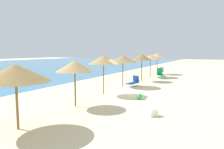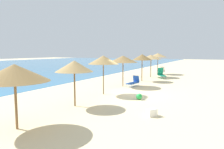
{
  "view_description": "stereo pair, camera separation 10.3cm",
  "coord_description": "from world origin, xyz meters",
  "px_view_note": "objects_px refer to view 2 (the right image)",
  "views": [
    {
      "loc": [
        -14.12,
        -5.57,
        3.02
      ],
      "look_at": [
        0.67,
        1.81,
        1.26
      ],
      "focal_mm": 33.77,
      "sensor_mm": 36.0,
      "label": 1
    },
    {
      "loc": [
        -14.08,
        -5.66,
        3.02
      ],
      "look_at": [
        0.67,
        1.81,
        1.26
      ],
      "focal_mm": 33.77,
      "sensor_mm": 36.0,
      "label": 2
    }
  ],
  "objects_px": {
    "lounge_chair_1": "(133,82)",
    "beach_umbrella_3": "(74,66)",
    "beach_ball": "(139,97)",
    "beach_umbrella_2": "(14,73)",
    "beach_umbrella_4": "(103,60)",
    "beach_umbrella_7": "(151,57)",
    "beach_umbrella_6": "(142,57)",
    "lounge_chair_4": "(161,74)",
    "cooler_box": "(152,112)",
    "lounge_chair_0": "(161,71)",
    "beach_umbrella_8": "(158,55)",
    "beach_umbrella_5": "(123,59)"
  },
  "relations": [
    {
      "from": "lounge_chair_1",
      "to": "beach_umbrella_3",
      "type": "bearing_deg",
      "value": 94.59
    },
    {
      "from": "lounge_chair_1",
      "to": "beach_ball",
      "type": "xyz_separation_m",
      "value": [
        -4.87,
        -2.27,
        -0.17
      ]
    },
    {
      "from": "lounge_chair_1",
      "to": "beach_umbrella_2",
      "type": "bearing_deg",
      "value": 96.09
    },
    {
      "from": "beach_umbrella_4",
      "to": "lounge_chair_1",
      "type": "distance_m",
      "value": 4.91
    },
    {
      "from": "beach_umbrella_2",
      "to": "beach_umbrella_7",
      "type": "bearing_deg",
      "value": 1.0
    },
    {
      "from": "beach_ball",
      "to": "beach_umbrella_6",
      "type": "bearing_deg",
      "value": 17.73
    },
    {
      "from": "lounge_chair_4",
      "to": "cooler_box",
      "type": "height_order",
      "value": "lounge_chair_4"
    },
    {
      "from": "beach_umbrella_2",
      "to": "lounge_chair_1",
      "type": "xyz_separation_m",
      "value": [
        11.98,
        -0.28,
        -1.86
      ]
    },
    {
      "from": "beach_umbrella_2",
      "to": "beach_umbrella_4",
      "type": "xyz_separation_m",
      "value": [
        7.59,
        0.33,
        0.25
      ]
    },
    {
      "from": "beach_umbrella_4",
      "to": "beach_ball",
      "type": "relative_size",
      "value": 7.13
    },
    {
      "from": "beach_umbrella_3",
      "to": "lounge_chair_0",
      "type": "relative_size",
      "value": 1.83
    },
    {
      "from": "beach_umbrella_8",
      "to": "lounge_chair_0",
      "type": "relative_size",
      "value": 2.06
    },
    {
      "from": "beach_umbrella_3",
      "to": "lounge_chair_4",
      "type": "bearing_deg",
      "value": -4.79
    },
    {
      "from": "lounge_chair_4",
      "to": "beach_umbrella_2",
      "type": "bearing_deg",
      "value": 57.7
    },
    {
      "from": "lounge_chair_0",
      "to": "lounge_chair_4",
      "type": "relative_size",
      "value": 0.8
    },
    {
      "from": "beach_ball",
      "to": "beach_umbrella_7",
      "type": "bearing_deg",
      "value": 13.22
    },
    {
      "from": "beach_umbrella_2",
      "to": "beach_umbrella_7",
      "type": "height_order",
      "value": "beach_umbrella_7"
    },
    {
      "from": "beach_umbrella_2",
      "to": "lounge_chair_0",
      "type": "relative_size",
      "value": 1.92
    },
    {
      "from": "beach_umbrella_6",
      "to": "beach_ball",
      "type": "bearing_deg",
      "value": -162.27
    },
    {
      "from": "beach_umbrella_2",
      "to": "lounge_chair_1",
      "type": "distance_m",
      "value": 12.12
    },
    {
      "from": "beach_umbrella_8",
      "to": "lounge_chair_4",
      "type": "distance_m",
      "value": 5.21
    },
    {
      "from": "lounge_chair_0",
      "to": "beach_umbrella_3",
      "type": "bearing_deg",
      "value": 103.02
    },
    {
      "from": "lounge_chair_4",
      "to": "beach_umbrella_7",
      "type": "bearing_deg",
      "value": -51.43
    },
    {
      "from": "beach_umbrella_7",
      "to": "lounge_chair_0",
      "type": "relative_size",
      "value": 1.93
    },
    {
      "from": "beach_umbrella_7",
      "to": "lounge_chair_1",
      "type": "bearing_deg",
      "value": -175.21
    },
    {
      "from": "beach_umbrella_6",
      "to": "cooler_box",
      "type": "relative_size",
      "value": 6.34
    },
    {
      "from": "lounge_chair_0",
      "to": "beach_ball",
      "type": "height_order",
      "value": "lounge_chair_0"
    },
    {
      "from": "beach_umbrella_4",
      "to": "beach_ball",
      "type": "height_order",
      "value": "beach_umbrella_4"
    },
    {
      "from": "lounge_chair_4",
      "to": "cooler_box",
      "type": "bearing_deg",
      "value": 73.13
    },
    {
      "from": "beach_umbrella_4",
      "to": "lounge_chair_0",
      "type": "height_order",
      "value": "beach_umbrella_4"
    },
    {
      "from": "beach_umbrella_5",
      "to": "beach_umbrella_7",
      "type": "height_order",
      "value": "beach_umbrella_5"
    },
    {
      "from": "beach_umbrella_6",
      "to": "lounge_chair_0",
      "type": "height_order",
      "value": "beach_umbrella_6"
    },
    {
      "from": "beach_umbrella_3",
      "to": "beach_umbrella_4",
      "type": "bearing_deg",
      "value": 3.31
    },
    {
      "from": "beach_umbrella_3",
      "to": "beach_umbrella_7",
      "type": "height_order",
      "value": "beach_umbrella_7"
    },
    {
      "from": "lounge_chair_0",
      "to": "lounge_chair_1",
      "type": "height_order",
      "value": "lounge_chair_0"
    },
    {
      "from": "beach_umbrella_5",
      "to": "beach_umbrella_6",
      "type": "distance_m",
      "value": 4.11
    },
    {
      "from": "beach_umbrella_5",
      "to": "lounge_chair_0",
      "type": "distance_m",
      "value": 11.81
    },
    {
      "from": "beach_umbrella_4",
      "to": "beach_umbrella_7",
      "type": "bearing_deg",
      "value": 0.04
    },
    {
      "from": "lounge_chair_0",
      "to": "lounge_chair_1",
      "type": "bearing_deg",
      "value": 104.67
    },
    {
      "from": "beach_umbrella_8",
      "to": "beach_umbrella_2",
      "type": "bearing_deg",
      "value": -178.76
    },
    {
      "from": "beach_umbrella_4",
      "to": "lounge_chair_0",
      "type": "distance_m",
      "value": 15.59
    },
    {
      "from": "lounge_chair_0",
      "to": "lounge_chair_1",
      "type": "xyz_separation_m",
      "value": [
        -11.06,
        -0.21,
        -0.1
      ]
    },
    {
      "from": "beach_umbrella_4",
      "to": "beach_ball",
      "type": "bearing_deg",
      "value": -99.47
    },
    {
      "from": "beach_umbrella_3",
      "to": "lounge_chair_1",
      "type": "distance_m",
      "value": 8.28
    },
    {
      "from": "beach_umbrella_4",
      "to": "beach_umbrella_6",
      "type": "bearing_deg",
      "value": -1.45
    },
    {
      "from": "beach_umbrella_6",
      "to": "lounge_chair_0",
      "type": "xyz_separation_m",
      "value": [
        7.55,
        -0.21,
        -2.02
      ]
    },
    {
      "from": "beach_umbrella_4",
      "to": "beach_ball",
      "type": "distance_m",
      "value": 3.71
    },
    {
      "from": "beach_umbrella_2",
      "to": "beach_umbrella_8",
      "type": "relative_size",
      "value": 0.93
    },
    {
      "from": "lounge_chair_4",
      "to": "beach_ball",
      "type": "xyz_separation_m",
      "value": [
        -11.7,
        -1.42,
        -0.28
      ]
    },
    {
      "from": "beach_umbrella_3",
      "to": "beach_umbrella_8",
      "type": "height_order",
      "value": "beach_umbrella_8"
    }
  ]
}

